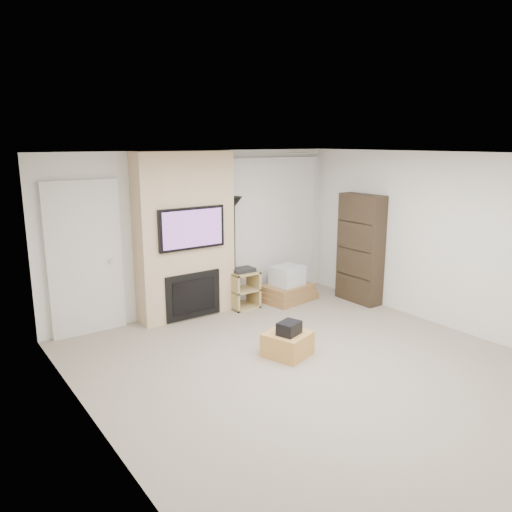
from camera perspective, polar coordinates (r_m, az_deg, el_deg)
floor at (r=6.11m, az=6.69°, el=-12.68°), size 5.00×5.50×0.00m
ceiling at (r=5.51m, az=7.39°, el=11.45°), size 5.00×5.50×0.00m
wall_back at (r=7.88m, az=-6.54°, el=2.79°), size 5.00×0.00×2.50m
wall_left at (r=4.46m, az=-17.63°, el=-5.80°), size 0.00×5.50×2.50m
wall_right at (r=7.56m, az=21.20°, el=1.54°), size 0.00×5.50×2.50m
hvac_vent at (r=6.37m, az=5.13°, el=11.68°), size 0.35×0.18×0.01m
ottoman at (r=6.38m, az=3.61°, el=-10.00°), size 0.63×0.63×0.30m
black_bag at (r=6.25m, az=3.81°, el=-8.23°), size 0.34×0.30×0.16m
fireplace_wall at (r=7.54m, az=-8.09°, el=2.17°), size 1.50×0.47×2.50m
entry_door at (r=7.22m, az=-18.95°, el=-0.39°), size 1.02×0.11×2.14m
vertical_blinds at (r=8.59m, az=1.83°, el=3.87°), size 1.98×0.10×2.37m
floor_lamp at (r=7.90m, az=-2.51°, el=4.05°), size 0.27×0.27×1.79m
av_stand at (r=8.04m, az=-1.48°, el=-3.56°), size 0.45×0.38×0.66m
box_stack at (r=8.47m, az=3.59°, el=-3.57°), size 0.97×0.79×0.59m
bookshelf at (r=8.42m, az=11.85°, el=0.82°), size 0.30×0.80×1.80m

